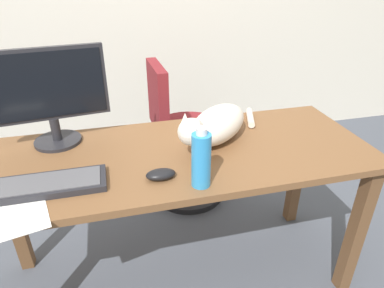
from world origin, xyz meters
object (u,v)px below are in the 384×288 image
Objects in this scene: water_bottle at (201,160)px; office_chair at (181,144)px; keyboard at (42,186)px; cat at (216,125)px; computer_mouse at (161,174)px; monitor at (48,94)px.

office_chair is at bearing 82.13° from water_bottle.
cat is (0.70, 0.19, 0.07)m from keyboard.
water_bottle reaches higher than keyboard.
computer_mouse reaches higher than keyboard.
water_bottle is at bearing -97.87° from office_chair.
computer_mouse is (-0.26, -0.85, 0.35)m from office_chair.
monitor is at bearing 86.35° from keyboard.
monitor reaches higher than keyboard.
cat is (0.68, -0.16, -0.15)m from monitor.
monitor reaches higher than cat.
water_bottle is (-0.15, -0.30, 0.02)m from cat.
water_bottle is at bearing -11.59° from keyboard.
office_chair is 1.96× the size of cat.
office_chair reaches higher than computer_mouse.
monitor is 1.09× the size of keyboard.
monitor reaches higher than computer_mouse.
monitor is 4.36× the size of computer_mouse.
keyboard is 0.73m from cat.
keyboard is (-0.02, -0.35, -0.21)m from monitor.
cat is 2.11× the size of water_bottle.
monitor is at bearing 135.19° from computer_mouse.
cat is at bearing -13.29° from monitor.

